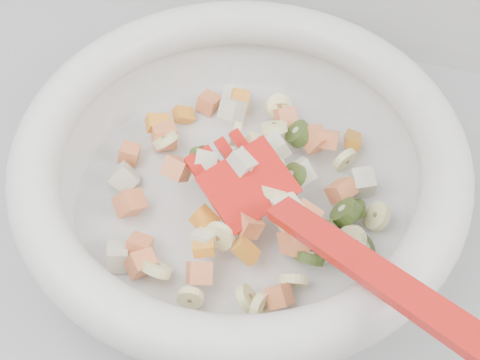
# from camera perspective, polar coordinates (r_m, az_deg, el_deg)

# --- Properties ---
(mixing_bowl) EXTENTS (0.44, 0.40, 0.17)m
(mixing_bowl) POSITION_cam_1_polar(r_m,az_deg,el_deg) (0.60, 0.05, 0.70)
(mixing_bowl) COLOR silver
(mixing_bowl) RESTS_ON counter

